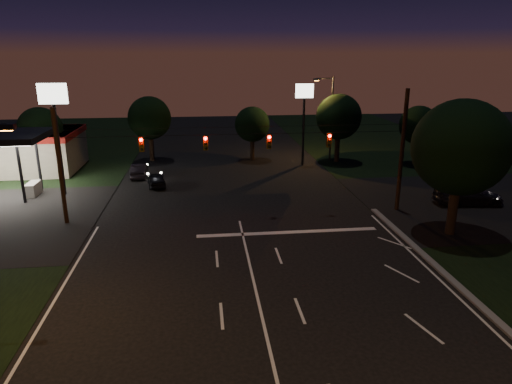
{
  "coord_description": "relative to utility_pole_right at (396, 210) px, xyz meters",
  "views": [
    {
      "loc": [
        -2.36,
        -16.11,
        11.36
      ],
      "look_at": [
        0.83,
        11.07,
        3.0
      ],
      "focal_mm": 32.0,
      "sensor_mm": 36.0,
      "label": 1
    }
  ],
  "objects": [
    {
      "name": "tree_far_e",
      "position": [
        8.02,
        14.11,
        4.11
      ],
      "size": [
        4.0,
        4.0,
        6.18
      ],
      "color": "black",
      "rests_on": "ground"
    },
    {
      "name": "pole_sign_left_near",
      "position": [
        -26.0,
        7.0,
        6.98
      ],
      "size": [
        2.2,
        0.3,
        9.1
      ],
      "color": "black",
      "rests_on": "ground"
    },
    {
      "name": "signal_span",
      "position": [
        -12.0,
        -0.04,
        5.5
      ],
      "size": [
        24.0,
        0.4,
        1.56
      ],
      "color": "black",
      "rests_on": "ground"
    },
    {
      "name": "ground",
      "position": [
        -12.0,
        -15.0,
        0.0
      ],
      "size": [
        140.0,
        140.0,
        0.0
      ],
      "primitive_type": "plane",
      "color": "black",
      "rests_on": "ground"
    },
    {
      "name": "tree_far_c",
      "position": [
        -8.98,
        18.1,
        3.9
      ],
      "size": [
        3.8,
        3.8,
        5.86
      ],
      "color": "black",
      "rests_on": "ground"
    },
    {
      "name": "tree_right_near",
      "position": [
        1.53,
        -4.83,
        5.68
      ],
      "size": [
        6.0,
        6.0,
        8.76
      ],
      "color": "black",
      "rests_on": "ground"
    },
    {
      "name": "car_oncoming_a",
      "position": [
        -18.61,
        8.6,
        0.61
      ],
      "size": [
        2.05,
        3.8,
        1.23
      ],
      "primitive_type": "imported",
      "rotation": [
        0.0,
        0.0,
        3.32
      ],
      "color": "black",
      "rests_on": "ground"
    },
    {
      "name": "street_light_right_far",
      "position": [
        -0.76,
        17.0,
        5.24
      ],
      "size": [
        2.2,
        0.35,
        9.0
      ],
      "color": "black",
      "rests_on": "ground"
    },
    {
      "name": "stop_bar",
      "position": [
        -9.0,
        -3.5,
        0.01
      ],
      "size": [
        12.0,
        0.5,
        0.01
      ],
      "primitive_type": "cube",
      "color": "silver",
      "rests_on": "ground"
    },
    {
      "name": "car_cross",
      "position": [
        6.03,
        0.62,
        0.77
      ],
      "size": [
        5.46,
        2.64,
        1.53
      ],
      "primitive_type": "imported",
      "rotation": [
        0.0,
        0.0,
        1.48
      ],
      "color": "black",
      "rests_on": "ground"
    },
    {
      "name": "utility_pole_right",
      "position": [
        0.0,
        0.0,
        0.0
      ],
      "size": [
        0.3,
        0.3,
        9.0
      ],
      "primitive_type": "cylinder",
      "color": "black",
      "rests_on": "ground"
    },
    {
      "name": "tree_far_a",
      "position": [
        -29.98,
        15.12,
        4.26
      ],
      "size": [
        4.2,
        4.2,
        6.42
      ],
      "color": "black",
      "rests_on": "ground"
    },
    {
      "name": "pole_sign_right",
      "position": [
        -4.0,
        15.0,
        6.24
      ],
      "size": [
        1.8,
        0.3,
        8.4
      ],
      "color": "black",
      "rests_on": "ground"
    },
    {
      "name": "cross_street_right",
      "position": [
        8.0,
        1.0,
        0.0
      ],
      "size": [
        20.0,
        16.0,
        0.02
      ],
      "primitive_type": "cube",
      "color": "black",
      "rests_on": "ground"
    },
    {
      "name": "utility_pole_left",
      "position": [
        -24.0,
        0.0,
        0.0
      ],
      "size": [
        0.28,
        0.28,
        8.0
      ],
      "primitive_type": "cylinder",
      "color": "black",
      "rests_on": "ground"
    },
    {
      "name": "car_oncoming_b",
      "position": [
        -20.52,
        12.06,
        0.64
      ],
      "size": [
        1.52,
        3.96,
        1.29
      ],
      "primitive_type": "imported",
      "rotation": [
        0.0,
        0.0,
        3.18
      ],
      "color": "black",
      "rests_on": "ground"
    },
    {
      "name": "tree_far_d",
      "position": [
        0.02,
        16.13,
        4.83
      ],
      "size": [
        4.8,
        4.8,
        7.3
      ],
      "color": "black",
      "rests_on": "ground"
    },
    {
      "name": "gas_station",
      "position": [
        -33.86,
        15.39,
        2.38
      ],
      "size": [
        14.2,
        16.1,
        5.25
      ],
      "color": "gray",
      "rests_on": "ground"
    },
    {
      "name": "tree_far_b",
      "position": [
        -19.98,
        19.13,
        4.61
      ],
      "size": [
        4.6,
        4.6,
        6.98
      ],
      "color": "black",
      "rests_on": "ground"
    }
  ]
}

